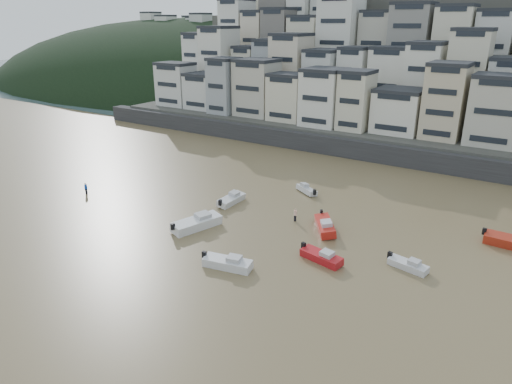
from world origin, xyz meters
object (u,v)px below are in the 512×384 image
Objects in this scene: boat_c at (197,221)px; person_blue at (86,188)px; boat_e at (325,224)px; boat_h at (307,189)px; person_pink at (295,215)px; boat_d at (408,264)px; boat_b at (321,255)px; boat_f at (231,198)px; boat_a at (227,261)px.

boat_c is 21.85m from person_blue.
person_blue is at bearing -112.10° from boat_e.
person_blue reaches higher than boat_h.
person_blue and person_pink have the same top height.
boat_e reaches higher than boat_d.
boat_f is at bearing 167.45° from boat_b.
boat_d is at bearing 5.17° from person_blue.
boat_b is at bearing 29.30° from boat_a.
boat_c reaches higher than person_blue.
boat_d is 2.61× the size of person_blue.
boat_b is at bearing -46.07° from person_pink.
boat_c reaches higher than boat_f.
boat_f is 12.00m from boat_h.
boat_a is (-4.62, -14.00, -0.06)m from boat_e.
boat_h is (6.98, 9.76, -0.14)m from boat_f.
boat_f is at bearing 24.58° from boat_c.
boat_a reaches higher than boat_f.
boat_f is 1.22× the size of boat_h.
boat_f is at bearing 177.79° from person_pink.
boat_h is (5.63, 18.94, -0.36)m from boat_c.
boat_e is 1.37× the size of boat_h.
boat_a is 3.31× the size of person_blue.
boat_c is 10.70m from boat_a.
person_blue is (-46.87, -4.24, 0.25)m from boat_d.
boat_c is 16.73m from boat_b.
boat_c is 9.28m from boat_f.
boat_f is 3.18× the size of person_blue.
boat_a reaches higher than boat_h.
person_pink is at bearing -130.95° from boat_e.
boat_e reaches higher than boat_a.
person_pink is (10.57, -0.41, 0.12)m from boat_f.
boat_a is (3.42, -24.64, 0.17)m from boat_h.
boat_c is 1.24× the size of boat_a.
boat_e is 36.42m from person_blue.
boat_c is 1.58× the size of boat_h.
boat_d is 1.00× the size of boat_h.
person_pink reaches higher than boat_e.
boat_d is 0.86× the size of boat_b.
boat_h is at bearing 34.21° from person_blue.
boat_c reaches higher than boat_d.
boat_h is (-8.04, 10.64, -0.23)m from boat_e.
boat_d is 0.79× the size of boat_a.
person_blue is 32.21m from person_pink.
boat_e is 11.97m from boat_d.
boat_a is at bearing -90.67° from person_pink.
boat_d is at bearing 20.57° from boat_a.
boat_h is (-11.07, 17.92, -0.11)m from boat_b.
boat_f is at bearing -178.56° from boat_d.
boat_b is (3.02, -7.28, -0.12)m from boat_e.
boat_b reaches higher than boat_d.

